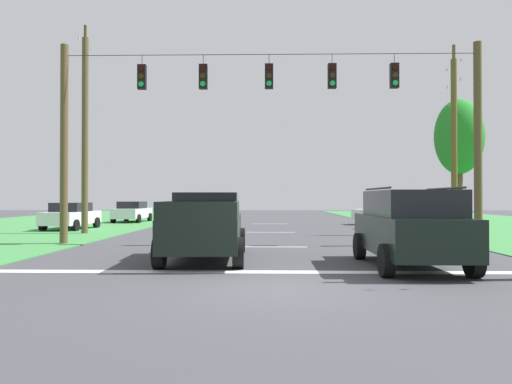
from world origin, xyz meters
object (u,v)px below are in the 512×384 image
object	(u,v)px
pickup_truck	(206,226)
tree_roadside_right	(459,138)
suv_black	(409,226)
distant_car_crossing_white	(71,216)
utility_pole_near_left	(85,133)
overhead_signal_span	(269,129)
distant_car_oncoming	(132,211)
distant_car_far_parked	(386,213)
utility_pole_mid_right	(454,141)

from	to	relation	value
pickup_truck	tree_roadside_right	bearing A→B (deg)	47.56
suv_black	tree_roadside_right	distance (m)	17.98
distant_car_crossing_white	utility_pole_near_left	distance (m)	5.62
overhead_signal_span	suv_black	distance (m)	7.85
pickup_truck	distant_car_oncoming	xyz separation A→B (m)	(-8.02, 21.17, -0.18)
overhead_signal_span	pickup_truck	xyz separation A→B (m)	(-1.88, -4.48, -3.49)
pickup_truck	distant_car_oncoming	bearing A→B (deg)	110.74
utility_pole_near_left	pickup_truck	bearing A→B (deg)	-53.60
suv_black	tree_roadside_right	bearing A→B (deg)	64.63
suv_black	distant_car_crossing_white	world-z (taller)	suv_black
overhead_signal_span	distant_car_crossing_white	bearing A→B (deg)	142.53
overhead_signal_span	distant_car_far_parked	world-z (taller)	overhead_signal_span
pickup_truck	distant_car_crossing_white	size ratio (longest dim) A/B	1.25
distant_car_far_parked	utility_pole_near_left	size ratio (longest dim) A/B	0.43
distant_car_crossing_white	distant_car_far_parked	bearing A→B (deg)	16.24
pickup_truck	suv_black	distance (m)	5.71
utility_pole_mid_right	pickup_truck	bearing A→B (deg)	-138.64
overhead_signal_span	distant_car_oncoming	world-z (taller)	overhead_signal_span
distant_car_crossing_white	tree_roadside_right	distance (m)	22.65
distant_car_crossing_white	distant_car_far_parked	distance (m)	19.81
distant_car_far_parked	utility_pole_mid_right	distance (m)	9.74
pickup_truck	distant_car_far_parked	world-z (taller)	pickup_truck
suv_black	tree_roadside_right	xyz separation A→B (m)	(7.49, 15.79, 4.22)
distant_car_crossing_white	utility_pole_mid_right	xyz separation A→B (m)	(20.14, -3.37, 3.77)
suv_black	distant_car_oncoming	world-z (taller)	suv_black
utility_pole_mid_right	suv_black	bearing A→B (deg)	-115.89
distant_car_oncoming	distant_car_far_parked	bearing A→B (deg)	-8.44
utility_pole_mid_right	tree_roadside_right	bearing A→B (deg)	65.94
utility_pole_near_left	tree_roadside_right	size ratio (longest dim) A/B	1.39
suv_black	utility_pole_near_left	xyz separation A→B (m)	(-12.75, 11.49, 3.98)
distant_car_oncoming	utility_pole_near_left	world-z (taller)	utility_pole_near_left
distant_car_crossing_white	utility_pole_near_left	xyz separation A→B (m)	(1.94, -3.12, 4.25)
utility_pole_near_left	tree_roadside_right	bearing A→B (deg)	12.00
overhead_signal_span	distant_car_oncoming	xyz separation A→B (m)	(-9.90, 16.69, -3.67)
suv_black	distant_car_far_parked	world-z (taller)	suv_black
utility_pole_mid_right	tree_roadside_right	size ratio (longest dim) A/B	1.23
pickup_truck	suv_black	bearing A→B (deg)	-16.49
tree_roadside_right	pickup_truck	bearing A→B (deg)	-132.44
suv_black	tree_roadside_right	world-z (taller)	tree_roadside_right
distant_car_far_parked	distant_car_oncoming	bearing A→B (deg)	171.56
distant_car_crossing_white	utility_pole_near_left	world-z (taller)	utility_pole_near_left
distant_car_far_parked	utility_pole_mid_right	size ratio (longest dim) A/B	0.48
distant_car_far_parked	utility_pole_near_left	world-z (taller)	utility_pole_near_left
distant_car_far_parked	utility_pole_mid_right	bearing A→B (deg)	-82.89
pickup_truck	distant_car_far_parked	size ratio (longest dim) A/B	1.23
pickup_truck	distant_car_oncoming	world-z (taller)	pickup_truck
overhead_signal_span	utility_pole_mid_right	xyz separation A→B (m)	(9.04, 5.14, 0.10)
distant_car_far_parked	suv_black	bearing A→B (deg)	-102.16
pickup_truck	tree_roadside_right	world-z (taller)	tree_roadside_right
overhead_signal_span	utility_pole_near_left	xyz separation A→B (m)	(-9.16, 5.39, 0.58)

